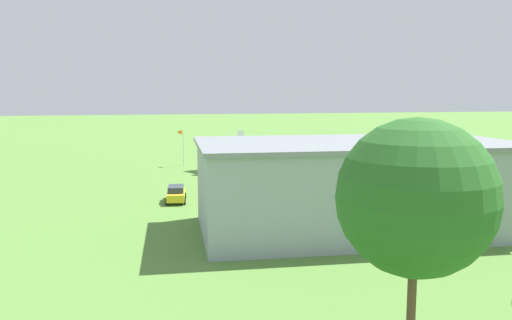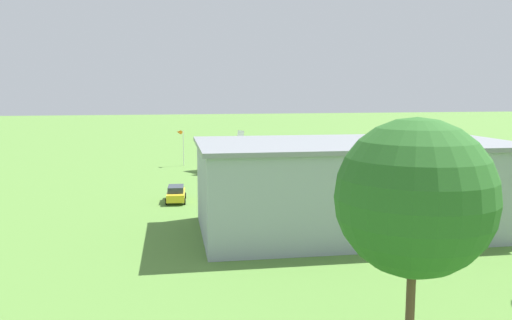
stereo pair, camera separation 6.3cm
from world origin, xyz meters
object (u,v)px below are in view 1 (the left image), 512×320
hangar (354,186)px  car_yellow (176,194)px  biplane (226,145)px  car_orange (402,188)px  windsock (179,134)px  tree_by_windsock (416,198)px  car_grey (237,191)px  person_at_fence_line (303,186)px  person_walking_on_apron (211,187)px

hangar → car_yellow: (14.03, -14.60, -2.91)m
hangar → biplane: bearing=-80.3°
hangar → car_orange: 17.36m
biplane → car_orange: size_ratio=1.82×
hangar → windsock: bearing=-74.2°
car_yellow → windsock: 27.66m
car_orange → windsock: windsock is taller
car_yellow → car_orange: bearing=176.1°
tree_by_windsock → biplane: bearing=-91.0°
biplane → tree_by_windsock: 55.86m
car_grey → person_at_fence_line: bearing=-171.9°
hangar → car_yellow: 20.46m
biplane → hangar: bearing=99.7°
car_grey → tree_by_windsock: 37.54m
car_grey → windsock: size_ratio=0.86×
car_grey → car_yellow: car_yellow is taller
biplane → person_walking_on_apron: biplane is taller
biplane → car_yellow: size_ratio=1.75×
hangar → car_yellow: bearing=-46.1°
biplane → car_orange: 27.14m
car_orange → tree_by_windsock: bearing=62.6°
car_grey → hangar: bearing=116.2°
person_at_fence_line → tree_by_windsock: tree_by_windsock is taller
biplane → person_at_fence_line: (-6.24, 17.68, -3.20)m
car_yellow → person_at_fence_line: bearing=-174.3°
hangar → car_orange: hangar is taller
car_yellow → person_at_fence_line: (-14.52, -1.46, -0.06)m
car_orange → tree_by_windsock: size_ratio=0.43×
windsock → hangar: bearing=105.8°
hangar → car_orange: (-11.27, -12.86, -2.97)m
car_orange → windsock: 37.35m
car_orange → tree_by_windsock: 39.81m
car_yellow → tree_by_windsock: bearing=101.2°
car_orange → biplane: bearing=-50.8°
car_yellow → person_walking_on_apron: 5.36m
biplane → car_grey: 19.14m
windsock → car_orange: bearing=128.6°
tree_by_windsock → car_orange: bearing=-117.4°
hangar → windsock: hangar is taller
car_yellow → tree_by_windsock: 37.89m
car_yellow → tree_by_windsock: (-7.27, 36.60, 6.61)m
hangar → car_orange: size_ratio=5.81×
hangar → tree_by_windsock: 23.31m
car_yellow → windsock: (-2.16, -27.27, 4.11)m
car_grey → tree_by_windsock: (-0.59, 36.94, 6.66)m
tree_by_windsock → hangar: bearing=-107.1°
car_orange → car_grey: 18.74m
biplane → car_orange: bearing=129.2°
car_grey → person_at_fence_line: (-7.84, -1.12, -0.01)m
biplane → windsock: size_ratio=1.47×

